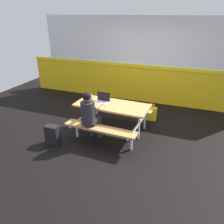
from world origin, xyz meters
The scene contains 7 objects.
ground_plane centered at (0.00, 0.00, -0.01)m, with size 10.00×10.00×0.02m, color black.
accent_backdrop centered at (0.00, 2.35, 1.25)m, with size 8.00×0.14×2.60m.
picnic_table_main centered at (-0.16, 0.00, 0.57)m, with size 1.72×1.61×0.74m.
student_nearer centered at (-0.46, -0.55, 0.71)m, with size 0.37×0.53×1.21m.
laptop_silver centered at (-0.42, 0.05, 0.79)m, with size 0.33×0.23×0.22m.
backpack_dark centered at (-1.20, -0.91, 0.22)m, with size 0.30×0.22×0.44m.
tote_bag_bright centered at (0.54, 1.04, 0.19)m, with size 0.34×0.21×0.43m.
Camera 1 is at (1.53, -4.39, 2.67)m, focal length 35.62 mm.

